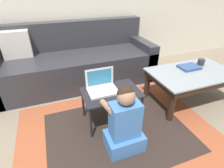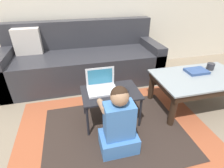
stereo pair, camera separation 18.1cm
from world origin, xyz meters
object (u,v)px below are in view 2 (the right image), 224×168
Objects in this scene: laptop at (102,87)px; computer_mouse at (125,90)px; cup_on_table at (211,66)px; person_seated at (119,125)px; laptop_desk at (111,95)px; book_on_table at (197,71)px; coffee_table at (199,81)px; couch at (83,61)px.

laptop is 0.25m from computer_mouse.
laptop reaches higher than cup_on_table.
person_seated is 7.61× the size of cup_on_table.
book_on_table is at bearing 6.71° from laptop_desk.
laptop_desk is (-1.08, -0.03, -0.01)m from coffee_table.
book_on_table is (1.13, 0.52, 0.14)m from person_seated.
coffee_table is 1.55× the size of person_seated.
person_seated reaches higher than book_on_table.
couch is 19.96× the size of computer_mouse.
laptop_desk is at bearing -173.06° from cup_on_table.
book_on_table reaches higher than computer_mouse.
couch is 1.63m from coffee_table.
laptop_desk is at bearing -80.31° from couch.
computer_mouse is (-0.93, -0.06, 0.05)m from coffee_table.
cup_on_table is (1.34, 0.55, 0.16)m from person_seated.
laptop_desk is 0.39m from person_seated.
couch is at bearing 99.69° from laptop_desk.
coffee_table is at bearing -103.94° from book_on_table.
book_on_table is at bearing 3.84° from laptop.
laptop reaches higher than coffee_table.
cup_on_table reaches higher than laptop_desk.
laptop_desk is 6.76× the size of cup_on_table.
computer_mouse is (0.15, -0.04, 0.06)m from laptop_desk.
coffee_table is (1.26, -1.03, 0.04)m from couch.
laptop is at bearing -176.16° from book_on_table.
person_seated is 1.25m from book_on_table.
computer_mouse is at bearing -170.41° from cup_on_table.
coffee_table is 0.30m from cup_on_table.
computer_mouse is at bearing -170.08° from book_on_table.
laptop_desk is 0.89× the size of person_seated.
couch is 1.46m from person_seated.
computer_mouse is 1.30× the size of cup_on_table.
laptop_desk is 5.22× the size of computer_mouse.
book_on_table reaches higher than coffee_table.
laptop_desk is 0.16m from computer_mouse.
laptop_desk is at bearing -31.71° from laptop.
person_seated is (-1.10, -0.42, -0.06)m from coffee_table.
book_on_table is at bearing 9.92° from computer_mouse.
book_on_table reaches higher than laptop_desk.
couch is 3.40× the size of person_seated.
couch is 7.57× the size of laptop.
cup_on_table is 0.22m from book_on_table.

